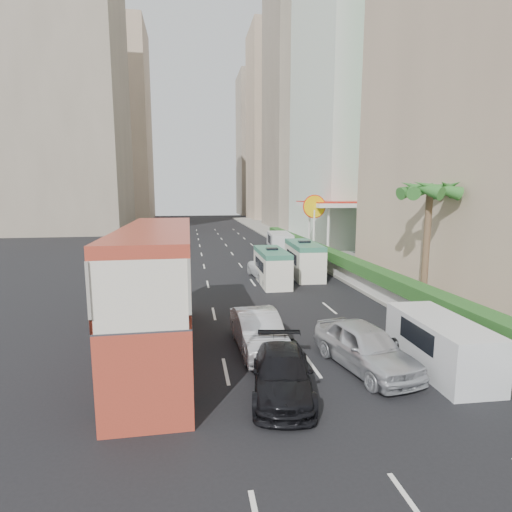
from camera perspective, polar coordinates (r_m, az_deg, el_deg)
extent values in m
plane|color=black|center=(17.37, 7.24, -12.42)|extent=(200.00, 200.00, 0.00)
cube|color=#B03B28|center=(15.98, -13.74, -5.00)|extent=(2.50, 11.00, 5.06)
imported|color=silver|center=(16.70, 0.32, -13.25)|extent=(1.88, 4.84, 1.57)
imported|color=silver|center=(15.63, 15.20, -15.19)|extent=(2.86, 5.13, 1.65)
imported|color=black|center=(13.56, 3.68, -18.81)|extent=(2.65, 4.85, 1.33)
imported|color=silver|center=(29.87, 1.84, -3.24)|extent=(2.74, 5.19, 1.39)
cube|color=silver|center=(28.15, 2.27, -1.52)|extent=(1.87, 5.41, 2.39)
cube|color=silver|center=(30.74, 6.86, -0.49)|extent=(2.31, 5.96, 2.59)
cube|color=silver|center=(16.11, 24.80, -11.39)|extent=(2.05, 4.76, 1.88)
cube|color=silver|center=(42.00, 3.40, 1.81)|extent=(2.69, 5.66, 2.19)
cube|color=#99968C|center=(43.19, 9.20, 0.57)|extent=(6.00, 120.00, 0.18)
cube|color=silver|center=(31.94, 10.74, -1.35)|extent=(0.30, 44.00, 1.00)
cube|color=#2D6626|center=(31.80, 10.79, 0.15)|extent=(1.10, 44.00, 0.70)
cylinder|color=brown|center=(23.35, 23.14, 1.02)|extent=(0.36, 0.36, 6.40)
cube|color=silver|center=(41.35, 11.49, 3.84)|extent=(6.50, 8.00, 5.50)
cube|color=white|center=(58.99, 16.48, 31.25)|extent=(16.00, 18.00, 58.00)
cube|color=gray|center=(79.15, 8.15, 22.54)|extent=(16.00, 16.00, 50.00)
cube|color=tan|center=(101.09, 3.23, 17.88)|extent=(14.00, 14.00, 44.00)
cube|color=gray|center=(122.20, 0.88, 15.40)|extent=(14.00, 14.00, 40.00)
cube|color=gray|center=(75.66, -26.08, 23.18)|extent=(18.00, 18.00, 52.00)
cube|color=tan|center=(108.17, -19.44, 17.35)|extent=(16.00, 16.00, 46.00)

